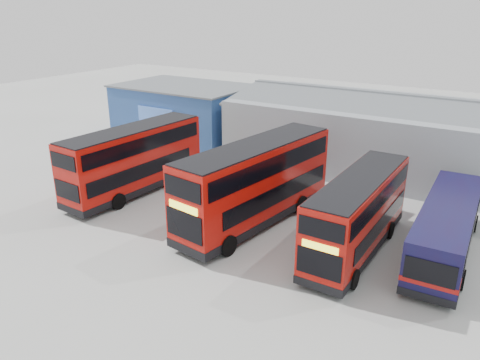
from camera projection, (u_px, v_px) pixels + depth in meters
ground_plane at (183, 255)px, 24.25m from camera, size 120.00×120.00×0.00m
office_block at (185, 112)px, 44.56m from camera, size 12.30×8.32×5.12m
maintenance_shed at (431, 140)px, 35.19m from camera, size 30.50×12.00×5.89m
double_decker_left at (134, 161)px, 31.67m from camera, size 3.22×10.89×4.55m
double_decker_centre at (256, 185)px, 27.05m from camera, size 4.27×11.75×4.87m
double_decker_right at (358, 215)px, 23.96m from camera, size 2.56×9.85×4.15m
single_decker_blue at (446, 230)px, 23.84m from camera, size 2.90×10.64×2.86m
panel_van at (138, 136)px, 41.83m from camera, size 2.69×4.99×2.07m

